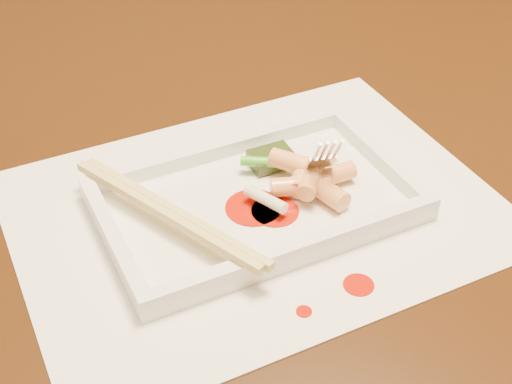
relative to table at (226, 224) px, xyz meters
name	(u,v)px	position (x,y,z in m)	size (l,w,h in m)	color
table	(226,224)	(0.00, 0.00, 0.00)	(1.40, 0.90, 0.75)	black
placemat	(256,209)	(-0.01, -0.10, 0.10)	(0.40, 0.30, 0.00)	white
sauce_splatter_a	(359,285)	(0.02, -0.22, 0.10)	(0.02, 0.02, 0.00)	#B71505
sauce_splatter_b	(304,311)	(-0.03, -0.22, 0.10)	(0.01, 0.01, 0.00)	#B71505
plate_base	(256,205)	(-0.01, -0.10, 0.11)	(0.26, 0.16, 0.01)	white
plate_rim_far	(220,149)	(-0.01, -0.03, 0.12)	(0.26, 0.01, 0.01)	white
plate_rim_near	(298,249)	(-0.01, -0.17, 0.12)	(0.26, 0.01, 0.01)	white
plate_rim_left	(114,239)	(-0.14, -0.10, 0.12)	(0.01, 0.14, 0.01)	white
plate_rim_right	(379,157)	(0.11, -0.10, 0.12)	(0.01, 0.14, 0.01)	white
veg_piece	(271,158)	(0.02, -0.06, 0.12)	(0.04, 0.03, 0.01)	black
scallion_white	(266,199)	(-0.01, -0.11, 0.12)	(0.01, 0.01, 0.04)	#EAEACC
scallion_green	(289,163)	(0.03, -0.08, 0.12)	(0.01, 0.01, 0.09)	green
chopstick_a	(163,213)	(-0.10, -0.10, 0.13)	(0.01, 0.20, 0.01)	#DAC16D
chopstick_b	(173,210)	(-0.09, -0.10, 0.13)	(0.01, 0.20, 0.01)	#DAC16D
fork	(322,97)	(0.06, -0.08, 0.18)	(0.09, 0.10, 0.14)	silver
sauce_blob_0	(275,211)	(-0.01, -0.12, 0.11)	(0.04, 0.04, 0.00)	#B71505
sauce_blob_1	(254,207)	(-0.02, -0.11, 0.11)	(0.05, 0.05, 0.00)	#B71505
rice_cake_0	(333,175)	(0.06, -0.11, 0.12)	(0.02, 0.02, 0.04)	#FFC377
rice_cake_1	(325,191)	(0.04, -0.12, 0.12)	(0.02, 0.02, 0.04)	#FFC377
rice_cake_2	(297,164)	(0.03, -0.09, 0.13)	(0.02, 0.02, 0.05)	#FFC377
rice_cake_3	(300,186)	(0.02, -0.11, 0.12)	(0.02, 0.02, 0.05)	#FFC377
rice_cake_4	(302,177)	(0.03, -0.10, 0.12)	(0.02, 0.02, 0.04)	#FFC377
rice_cake_5	(312,178)	(0.03, -0.11, 0.13)	(0.02, 0.02, 0.04)	#FFC377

